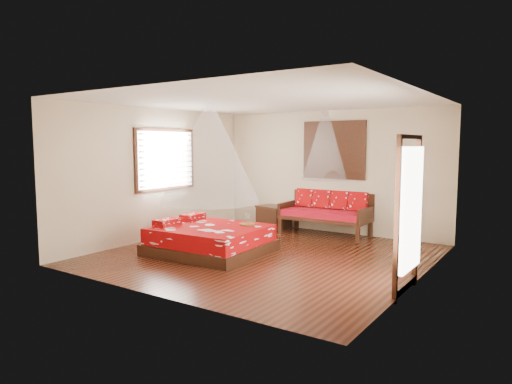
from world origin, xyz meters
TOP-DOWN VIEW (x-y plane):
  - room at (0.00, 0.00)m, footprint 5.54×5.54m
  - bed at (-0.97, -0.43)m, footprint 2.08×1.90m
  - daybed at (0.10, 2.39)m, footprint 1.98×0.88m
  - storage_chest at (-1.34, 2.45)m, footprint 0.90×0.74m
  - shutter_panel at (0.10, 2.72)m, footprint 1.52×0.06m
  - window_left at (-2.71, 0.20)m, footprint 0.10×1.74m
  - glazed_door at (2.72, -0.60)m, footprint 0.08×1.02m
  - wine_tray at (-0.46, 0.07)m, footprint 0.29×0.29m
  - mosquito_net_main at (-0.95, -0.43)m, footprint 1.85×1.85m
  - mosquito_net_daybed at (0.10, 2.25)m, footprint 0.99×0.99m

SIDE VIEW (x-z plane):
  - bed at x=-0.97m, z-range -0.07..0.57m
  - storage_chest at x=-1.34m, z-range 0.00..0.54m
  - daybed at x=0.10m, z-range 0.03..1.02m
  - wine_tray at x=-0.46m, z-range 0.45..0.68m
  - glazed_door at x=2.72m, z-range -0.01..2.15m
  - room at x=0.00m, z-range -0.02..2.82m
  - window_left at x=-2.71m, z-range 1.03..2.37m
  - mosquito_net_main at x=-0.95m, z-range 0.95..2.75m
  - shutter_panel at x=0.10m, z-range 1.24..2.56m
  - mosquito_net_daybed at x=0.10m, z-range 1.25..2.75m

